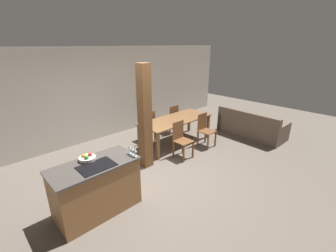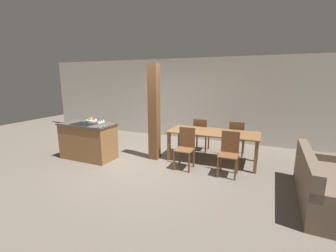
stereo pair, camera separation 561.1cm
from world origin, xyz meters
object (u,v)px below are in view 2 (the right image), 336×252
Objects in this scene: dining_chair_near_left at (185,147)px; timber_post at (154,113)px; fruit_bowl at (92,120)px; wine_glass_near at (99,122)px; dining_table at (213,135)px; dining_chair_far_left at (201,134)px; dining_chair_near_right at (229,153)px; wine_glass_middle at (101,121)px; wine_glass_far at (104,121)px; dining_chair_far_right at (237,138)px; couch at (327,188)px; kitchen_island at (88,141)px.

dining_chair_near_left is 0.39× the size of timber_post.
timber_post reaches higher than fruit_bowl.
wine_glass_near is 2.75m from dining_table.
wine_glass_near is at bearing 46.96° from dining_chair_far_left.
dining_chair_far_left is at bearing 31.52° from fruit_bowl.
wine_glass_near is at bearing -35.67° from fruit_bowl.
fruit_bowl reaches higher than dining_table.
dining_chair_near_left and dining_chair_near_right have the same top height.
wine_glass_middle is 1.00× the size of wine_glass_far.
dining_chair_far_right is at bearing 34.09° from wine_glass_middle.
wine_glass_middle is 0.18× the size of dining_chair_far_right.
couch is 0.85× the size of timber_post.
wine_glass_far is 0.07× the size of timber_post.
dining_chair_near_right is 1.00× the size of dining_chair_far_right.
kitchen_island is 8.57× the size of wine_glass_near.
wine_glass_middle is 0.07× the size of timber_post.
fruit_bowl is 1.69× the size of wine_glass_far.
dining_chair_far_right is at bearing 43.13° from couch.
dining_chair_near_left and dining_chair_far_right have the same top height.
fruit_bowl is 3.87m from dining_chair_far_right.
dining_table is at bearing 53.95° from dining_chair_near_left.
dining_chair_near_right reaches higher than couch.
dining_chair_far_left is at bearing 126.05° from dining_chair_near_right.
wine_glass_far is 0.18× the size of dining_chair_far_right.
timber_post is at bearing 163.93° from dining_chair_near_left.
dining_chair_near_right is at bearing 0.00° from dining_chair_near_left.
dining_chair_near_left is at bearing 17.37° from wine_glass_middle.
wine_glass_far is at bearing 90.00° from wine_glass_middle.
wine_glass_middle is (0.00, 0.08, 0.00)m from wine_glass_near.
wine_glass_near is 0.18× the size of dining_chair_near_left.
dining_chair_near_right is 1.77m from couch.
dining_chair_near_right is at bearing 73.59° from couch.
dining_chair_near_left is (2.53, 0.20, -0.48)m from fruit_bowl.
wine_glass_far is (0.00, 0.15, 0.00)m from wine_glass_near.
dining_chair_far_right is at bearing 53.95° from dining_table.
dining_chair_near_left is (1.88, 0.67, -0.56)m from wine_glass_near.
kitchen_island is 5.17m from couch.
wine_glass_near is 1.34m from timber_post.
dining_chair_near_left is 0.98m from dining_chair_near_right.
dining_chair_far_right is 0.39× the size of timber_post.
wine_glass_near is (0.65, -0.46, 0.09)m from fruit_bowl.
kitchen_island is at bearing -160.59° from dining_table.
wine_glass_middle reaches higher than dining_chair_far_left.
dining_chair_far_left is at bearing 126.05° from dining_table.
wine_glass_middle is 0.18× the size of dining_chair_near_left.
wine_glass_middle reaches higher than couch.
kitchen_island is at bearing 156.07° from wine_glass_near.
dining_chair_near_left reaches higher than dining_table.
dining_chair_near_right is (3.50, 0.38, 0.03)m from kitchen_island.
dining_chair_far_left is (1.88, 1.86, -0.56)m from wine_glass_far.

